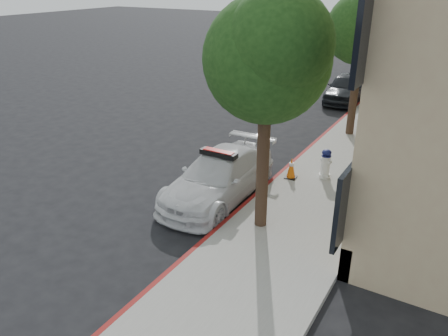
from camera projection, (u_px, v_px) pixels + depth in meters
ground at (207, 176)px, 14.03m from camera, size 120.00×120.00×0.00m
sidewalk at (388, 113)px, 20.20m from camera, size 3.20×50.00×0.15m
curb_strip at (355, 108)px, 20.91m from camera, size 0.12×50.00×0.15m
tree_near at (268, 59)px, 9.35m from camera, size 2.92×2.82×5.62m
tree_mid at (363, 28)px, 15.69m from camera, size 2.77×2.64×5.43m
tree_far at (404, 8)px, 21.90m from camera, size 3.10×3.00×5.81m
police_car at (219, 177)px, 12.42m from camera, size 1.87×4.53×1.46m
parked_car_mid at (346, 88)px, 22.03m from camera, size 1.99×4.25×1.41m
parked_car_far at (379, 63)px, 27.75m from camera, size 2.22×4.93×1.57m
fire_hydrant at (326, 164)px, 13.40m from camera, size 0.39×0.36×0.93m
traffic_cone at (291, 168)px, 13.43m from camera, size 0.37×0.37×0.66m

